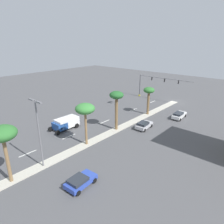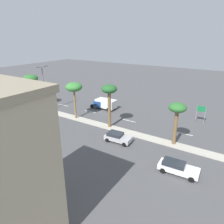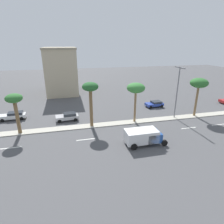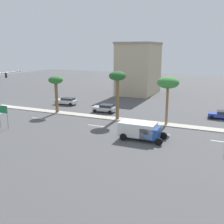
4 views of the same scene
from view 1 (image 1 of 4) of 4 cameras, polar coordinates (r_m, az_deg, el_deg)
The scene contains 18 objects.
ground_plane at distance 34.21m, azimuth -7.69°, elevation -9.29°, with size 160.00×160.00×0.00m, color #4C4C4F.
median_curb at distance 29.86m, azimuth -22.13°, elevation -15.28°, with size 1.80×86.06×0.12m, color #B7B2A3.
lane_stripe_inboard at distance 58.36m, azimuth 11.41°, elevation 2.86°, with size 0.20×2.80×0.01m, color silver.
lane_stripe_trailing at distance 50.75m, azimuth 5.97°, elevation 0.61°, with size 0.20×2.80×0.01m, color silver.
lane_stripe_far at distance 43.27m, azimuth -2.04°, elevation -2.71°, with size 0.20×2.80×0.01m, color silver.
lane_stripe_center at distance 37.62m, azimuth -12.02°, elevation -6.74°, with size 0.20×2.80×0.01m, color silver.
lane_stripe_near at distance 34.21m, azimuth -22.69°, elevation -10.76°, with size 0.20×2.80×0.01m, color silver.
traffic_signal_gantry at distance 60.47m, azimuth 11.26°, elevation 7.91°, with size 16.40×0.53×6.92m.
directional_road_sign at distance 54.60m, azimuth 1.46°, elevation 4.68°, with size 0.10×1.62×3.26m.
palm_tree_far at distance 46.62m, azimuth 10.34°, elevation 5.50°, with size 2.48×2.48×6.36m.
palm_tree_right at distance 37.32m, azimuth 1.27°, elevation 3.94°, with size 2.63×2.63×7.54m.
palm_tree_center at distance 31.99m, azimuth -7.59°, elevation 0.67°, with size 3.13×3.13×7.04m.
palm_tree_front at distance 26.03m, azimuth -28.50°, elevation -5.66°, with size 3.27×3.27×7.32m.
street_lamp_trailing at distance 27.72m, azimuth -19.97°, elevation -4.46°, with size 2.90×0.24×9.45m.
sedan_white_far at distance 47.20m, azimuth 18.35°, elevation -0.81°, with size 2.07×4.67×1.43m.
sedan_blue_outboard at distance 25.54m, azimuth -8.93°, elevation -18.67°, with size 2.29×3.98×1.28m.
sedan_silver_left at distance 40.13m, azimuth 8.96°, elevation -3.63°, with size 2.22×4.15×1.42m.
box_truck at distance 40.31m, azimuth -13.10°, elevation -3.09°, with size 2.64×5.69×2.17m.
Camera 1 is at (-23.03, 52.71, 16.42)m, focal length 32.47 mm.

